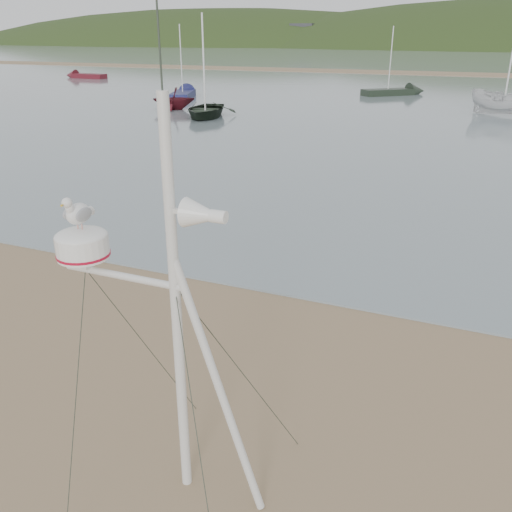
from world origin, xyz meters
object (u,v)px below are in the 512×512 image
at_px(mast_rig, 173,391).
at_px(sailboat_blue_near, 186,93).
at_px(boat_red, 173,88).
at_px(sailboat_dark_mid, 402,91).
at_px(boat_white, 508,80).
at_px(boat_dark, 204,79).
at_px(dinghy_red_far, 80,76).

distance_m(mast_rig, sailboat_blue_near, 40.88).
bearing_deg(boat_red, sailboat_dark_mid, 114.08).
relative_size(boat_red, sailboat_dark_mid, 0.48).
bearing_deg(boat_white, boat_dark, 138.41).
height_order(sailboat_blue_near, dinghy_red_far, sailboat_blue_near).
height_order(boat_white, sailboat_dark_mid, sailboat_dark_mid).
relative_size(mast_rig, dinghy_red_far, 0.97).
distance_m(boat_dark, dinghy_red_far, 35.57).
xyz_separation_m(boat_red, sailboat_dark_mid, (12.46, 15.51, -1.09)).
bearing_deg(boat_white, sailboat_dark_mid, 60.26).
height_order(boat_red, sailboat_dark_mid, sailboat_dark_mid).
distance_m(mast_rig, boat_white, 33.62).
bearing_deg(boat_red, sailboat_blue_near, 177.40).
relative_size(mast_rig, boat_white, 1.23).
distance_m(boat_dark, sailboat_dark_mid, 20.10).
xyz_separation_m(mast_rig, sailboat_blue_near, (-20.31, 35.47, -0.96)).
relative_size(boat_dark, sailboat_dark_mid, 0.77).
bearing_deg(sailboat_blue_near, boat_red, -65.45).
height_order(mast_rig, sailboat_blue_near, sailboat_blue_near).
distance_m(boat_red, dinghy_red_far, 31.15).
distance_m(boat_red, boat_white, 20.89).
relative_size(mast_rig, boat_dark, 1.19).
distance_m(mast_rig, sailboat_dark_mid, 43.79).
distance_m(sailboat_dark_mid, dinghy_red_far, 36.84).
distance_m(boat_dark, sailboat_blue_near, 12.29).
bearing_deg(sailboat_blue_near, mast_rig, -60.20).
bearing_deg(dinghy_red_far, boat_dark, -38.49).
relative_size(sailboat_blue_near, sailboat_dark_mid, 1.04).
bearing_deg(sailboat_blue_near, boat_white, -4.91).
xyz_separation_m(boat_dark, dinghy_red_far, (-27.80, 22.10, -1.95)).
bearing_deg(boat_white, dinghy_red_far, 95.12).
distance_m(boat_dark, boat_white, 18.29).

